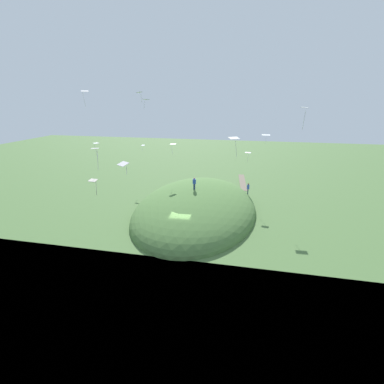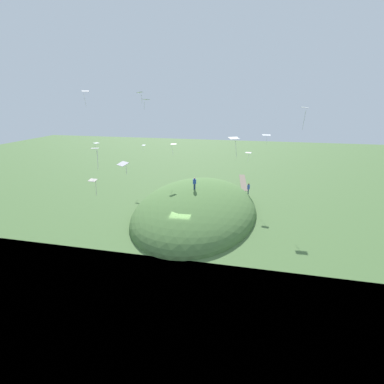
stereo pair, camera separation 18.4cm
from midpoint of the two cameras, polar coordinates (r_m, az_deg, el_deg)
name	(u,v)px [view 2 (the right image)]	position (r m, az deg, el deg)	size (l,w,h in m)	color
ground_plane	(182,232)	(33.57, -2.06, -8.37)	(160.00, 160.00, 0.00)	#4A6C38
grass_hill	(196,209)	(40.05, 1.03, -3.68)	(27.35, 17.23, 6.05)	#496F36
dirt_path	(243,182)	(54.08, 10.77, 2.06)	(11.02, 1.16, 0.04)	#6C5F50
person_watching_kites	(195,182)	(38.94, 0.66, 2.11)	(0.59, 0.59, 1.78)	navy
person_on_hilltop	(249,187)	(43.37, 11.88, 0.95)	(0.47, 0.47, 1.84)	#1D3245
kite_0	(248,153)	(43.92, 11.86, 7.99)	(0.79, 0.99, 1.47)	white
kite_1	(123,164)	(27.31, -14.09, 5.72)	(1.26, 1.37, 1.24)	white
kite_2	(173,145)	(44.49, -3.80, 9.86)	(1.11, 1.12, 1.85)	silver
kite_3	(96,144)	(36.52, -19.28, 9.46)	(0.99, 1.04, 1.90)	white
kite_4	(234,139)	(30.06, 8.97, 10.93)	(1.22, 1.33, 2.14)	silver
kite_5	(93,181)	(27.66, -19.84, 2.15)	(0.69, 0.85, 1.69)	white
kite_6	(85,92)	(41.23, -21.35, 18.89)	(1.03, 1.11, 2.26)	white
kite_7	(95,150)	(29.05, -19.44, 8.23)	(0.76, 0.89, 2.15)	white
kite_8	(305,109)	(31.23, 22.69, 15.79)	(1.18, 0.95, 2.22)	silver
kite_9	(140,93)	(39.07, -10.74, 19.75)	(1.00, 0.72, 1.47)	white
kite_10	(146,100)	(34.58, -9.45, 18.53)	(1.05, 1.09, 1.17)	white
kite_11	(144,146)	(51.79, -10.02, 9.57)	(0.58, 0.74, 1.11)	white
kite_12	(266,135)	(42.29, 15.47, 11.38)	(0.85, 1.20, 1.36)	white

